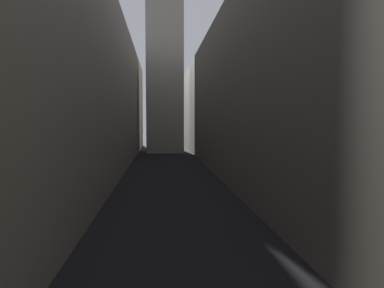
% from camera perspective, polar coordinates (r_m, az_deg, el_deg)
% --- Properties ---
extents(ground_plane, '(264.00, 264.00, 0.00)m').
position_cam_1_polar(ground_plane, '(36.89, -3.53, -6.30)').
color(ground_plane, black).
extents(building_block_left, '(14.17, 108.00, 19.65)m').
position_cam_1_polar(building_block_left, '(40.11, -22.17, 8.32)').
color(building_block_left, gray).
rests_on(building_block_left, ground).
extents(building_block_right, '(10.77, 108.00, 18.73)m').
position_cam_1_polar(building_block_right, '(40.25, 12.14, 7.85)').
color(building_block_right, '#60594F').
rests_on(building_block_right, ground).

